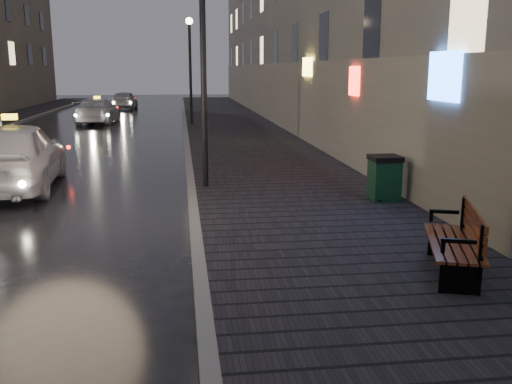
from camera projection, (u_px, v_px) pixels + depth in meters
ground at (90, 288)px, 7.80m from camera, size 120.00×120.00×0.00m
sidewalk at (233, 127)px, 28.63m from camera, size 4.60×58.00×0.15m
curb at (185, 127)px, 28.32m from camera, size 0.20×58.00×0.15m
building_near at (283, 3)px, 31.55m from camera, size 1.80×50.00×13.00m
lamp_near at (203, 44)px, 13.11m from camera, size 0.36×0.36×5.28m
lamp_far at (190, 57)px, 28.61m from camera, size 0.36×0.36×5.28m
bench at (459, 241)px, 7.83m from camera, size 1.19×1.93×0.93m
trash_bin at (384, 177)px, 12.29m from camera, size 0.64×0.64×0.96m
taxi_near at (13, 155)px, 13.99m from camera, size 2.37×5.19×1.72m
taxi_mid at (98, 111)px, 31.23m from camera, size 2.21×4.73×1.34m
car_far at (125, 100)px, 41.67m from camera, size 1.75×4.01×1.34m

